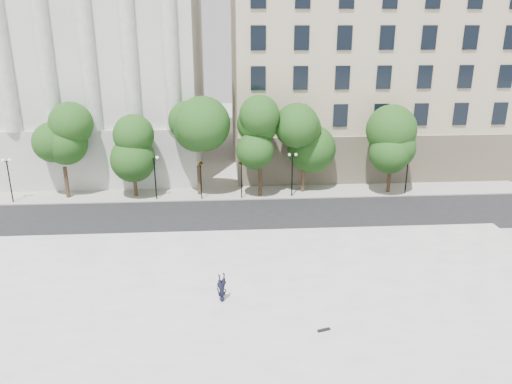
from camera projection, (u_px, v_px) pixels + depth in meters
ground at (215, 348)px, 25.38m from camera, size 160.00×160.00×0.00m
plaza at (216, 312)px, 28.14m from camera, size 44.00×22.00×0.45m
street at (218, 217)px, 42.36m from camera, size 60.00×8.00×0.02m
far_sidewalk at (218, 193)px, 48.01m from camera, size 60.00×4.00×0.12m
building_west at (66, 48)px, 56.53m from camera, size 31.50×27.65×25.60m
building_east at (383, 62)px, 59.74m from camera, size 36.00×26.15×23.00m
traffic_light_west at (200, 162)px, 45.12m from camera, size 0.75×1.82×4.22m
traffic_light_east at (241, 160)px, 45.34m from camera, size 0.57×1.97×4.28m
person_lying at (222, 297)px, 28.74m from camera, size 1.35×1.83×0.47m
skateboard at (324, 330)px, 26.03m from camera, size 0.73×0.38×0.07m
street_trees at (235, 142)px, 46.00m from camera, size 34.40×4.77×7.56m
lamp_posts at (219, 168)px, 45.76m from camera, size 37.43×0.28×4.33m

